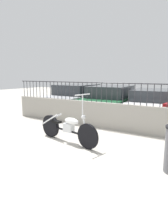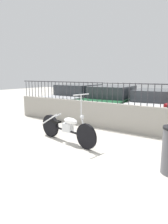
{
  "view_description": "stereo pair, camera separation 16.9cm",
  "coord_description": "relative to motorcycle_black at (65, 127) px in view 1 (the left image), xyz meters",
  "views": [
    {
      "loc": [
        3.14,
        -3.47,
        1.85
      ],
      "look_at": [
        -0.21,
        1.8,
        0.7
      ],
      "focal_mm": 32.0,
      "sensor_mm": 36.0,
      "label": 1
    },
    {
      "loc": [
        3.28,
        -3.37,
        1.85
      ],
      "look_at": [
        -0.21,
        1.8,
        0.7
      ],
      "focal_mm": 32.0,
      "sensor_mm": 36.0,
      "label": 2
    }
  ],
  "objects": [
    {
      "name": "low_wall",
      "position": [
        0.24,
        1.93,
        0.05
      ],
      "size": [
        8.33,
        0.18,
        0.91
      ],
      "color": "#9E998E",
      "rests_on": "ground_plane"
    },
    {
      "name": "motorcycle_black",
      "position": [
        0.0,
        0.0,
        0.0
      ],
      "size": [
        2.18,
        0.67,
        1.4
      ],
      "rotation": [
        0.0,
        0.0,
        -0.19
      ],
      "color": "black",
      "rests_on": "ground_plane"
    },
    {
      "name": "ground_plane",
      "position": [
        0.24,
        -0.84,
        -0.41
      ],
      "size": [
        40.0,
        40.0,
        0.0
      ],
      "primitive_type": "plane",
      "color": "#ADA89E"
    },
    {
      "name": "car_white",
      "position": [
        1.28,
        4.78,
        0.23
      ],
      "size": [
        2.32,
        4.65,
        1.25
      ],
      "rotation": [
        0.0,
        0.0,
        1.68
      ],
      "color": "black",
      "rests_on": "ground_plane"
    },
    {
      "name": "car_green",
      "position": [
        -0.6,
        4.44,
        0.28
      ],
      "size": [
        2.25,
        4.74,
        1.37
      ],
      "rotation": [
        0.0,
        0.0,
        1.66
      ],
      "color": "black",
      "rests_on": "ground_plane"
    },
    {
      "name": "fence_railing",
      "position": [
        0.24,
        1.93,
        0.98
      ],
      "size": [
        8.33,
        0.04,
        0.7
      ],
      "color": "#2D2D33",
      "rests_on": "low_wall"
    },
    {
      "name": "car_silver",
      "position": [
        -2.52,
        4.43,
        0.29
      ],
      "size": [
        2.02,
        4.43,
        1.38
      ],
      "rotation": [
        0.0,
        0.0,
        1.6
      ],
      "color": "black",
      "rests_on": "ground_plane"
    }
  ]
}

